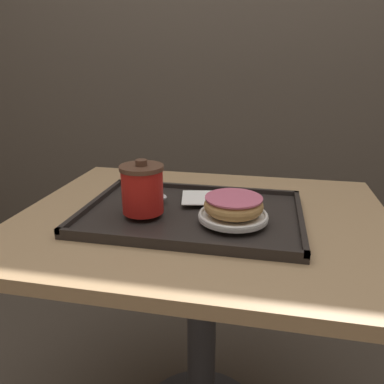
% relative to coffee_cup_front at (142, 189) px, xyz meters
% --- Properties ---
extents(wall_behind, '(8.00, 0.05, 2.40)m').
position_rel_coffee_cup_front_xyz_m(wall_behind, '(0.13, 1.17, 0.41)').
color(wall_behind, brown).
rests_on(wall_behind, ground_plane).
extents(cafe_table, '(0.90, 0.71, 0.71)m').
position_rel_coffee_cup_front_xyz_m(cafe_table, '(0.13, 0.07, -0.24)').
color(cafe_table, tan).
rests_on(cafe_table, ground_plane).
extents(serving_tray, '(0.52, 0.36, 0.02)m').
position_rel_coffee_cup_front_xyz_m(serving_tray, '(0.11, 0.05, -0.07)').
color(serving_tray, '#282321').
rests_on(serving_tray, cafe_table).
extents(napkin_paper, '(0.14, 0.13, 0.00)m').
position_rel_coffee_cup_front_xyz_m(napkin_paper, '(0.13, 0.12, -0.06)').
color(napkin_paper, white).
rests_on(napkin_paper, serving_tray).
extents(coffee_cup_front, '(0.10, 0.10, 0.13)m').
position_rel_coffee_cup_front_xyz_m(coffee_cup_front, '(0.00, 0.00, 0.00)').
color(coffee_cup_front, red).
rests_on(coffee_cup_front, serving_tray).
extents(plate_with_chocolate_donut, '(0.16, 0.16, 0.01)m').
position_rel_coffee_cup_front_xyz_m(plate_with_chocolate_donut, '(0.21, 0.00, -0.05)').
color(plate_with_chocolate_donut, white).
rests_on(plate_with_chocolate_donut, serving_tray).
extents(donut_chocolate_glazed, '(0.13, 0.13, 0.04)m').
position_rel_coffee_cup_front_xyz_m(donut_chocolate_glazed, '(0.21, 0.00, -0.02)').
color(donut_chocolate_glazed, tan).
rests_on(donut_chocolate_glazed, plate_with_chocolate_donut).
extents(spoon, '(0.09, 0.13, 0.01)m').
position_rel_coffee_cup_front_xyz_m(spoon, '(0.01, 0.11, -0.05)').
color(spoon, silver).
rests_on(spoon, serving_tray).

